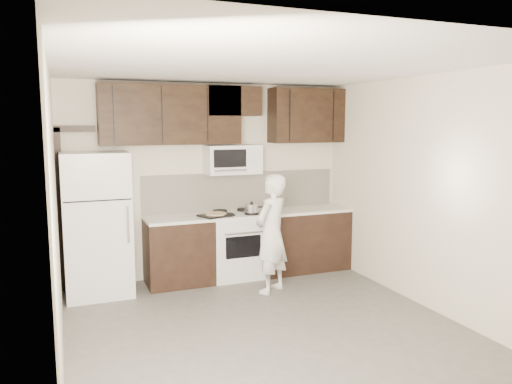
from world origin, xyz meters
TOP-DOWN VIEW (x-y plane):
  - floor at (0.00, 0.00)m, footprint 4.50×4.50m
  - back_wall at (0.00, 2.25)m, footprint 4.00×0.00m
  - ceiling at (0.00, 0.00)m, footprint 4.50×4.50m
  - counter_run at (0.60, 1.94)m, footprint 2.95×0.64m
  - stove at (0.30, 1.94)m, footprint 0.76×0.66m
  - backsplash at (0.50, 2.24)m, footprint 2.90×0.02m
  - upper_cabinets at (0.21, 2.08)m, footprint 3.48×0.35m
  - microwave at (0.30, 2.06)m, footprint 0.76×0.42m
  - refrigerator at (-1.55, 1.89)m, footprint 0.80×0.76m
  - door_trim at (-1.92, 2.21)m, footprint 0.50×0.08m
  - saucepan at (0.48, 1.79)m, footprint 0.33×0.19m
  - baking_tray at (-0.02, 1.83)m, footprint 0.50×0.44m
  - pizza at (-0.02, 1.83)m, footprint 0.36×0.36m
  - person at (0.51, 1.18)m, footprint 0.66×0.61m

SIDE VIEW (x-z plane):
  - floor at x=0.00m, z-range 0.00..0.00m
  - counter_run at x=0.60m, z-range 0.00..0.91m
  - stove at x=0.30m, z-range -0.01..0.93m
  - person at x=0.51m, z-range 0.00..1.52m
  - refrigerator at x=-1.55m, z-range 0.00..1.80m
  - baking_tray at x=-0.02m, z-range 0.91..0.93m
  - pizza at x=-0.02m, z-range 0.93..0.95m
  - saucepan at x=0.48m, z-range 0.89..1.07m
  - backsplash at x=0.50m, z-range 0.91..1.45m
  - door_trim at x=-1.92m, z-range 0.19..2.31m
  - back_wall at x=0.00m, z-range -0.65..3.35m
  - microwave at x=0.30m, z-range 1.45..1.85m
  - upper_cabinets at x=0.21m, z-range 1.89..2.67m
  - ceiling at x=0.00m, z-range 2.70..2.70m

